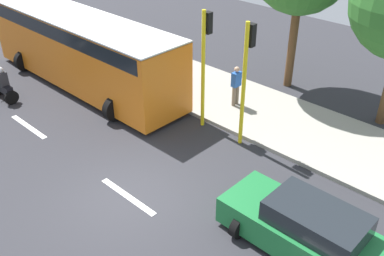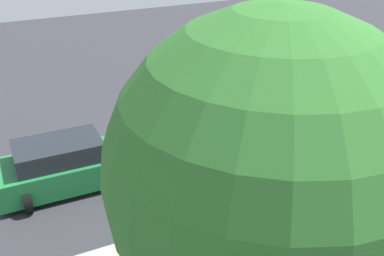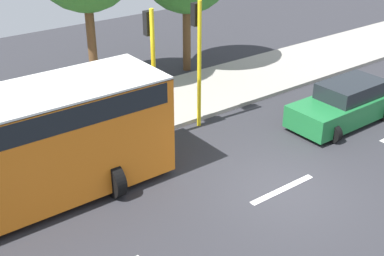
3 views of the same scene
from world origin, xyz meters
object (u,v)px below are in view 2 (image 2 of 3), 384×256
(car_green, at_px, (70,165))
(traffic_light_corner, at_px, (317,96))
(traffic_light_midblock, at_px, (258,108))
(street_tree_center, at_px, (268,172))
(car_black, at_px, (371,57))
(pedestrian_near_signal, at_px, (354,191))

(car_green, relative_size, traffic_light_corner, 0.96)
(traffic_light_corner, xyz_separation_m, traffic_light_midblock, (0.00, -1.85, 0.00))
(traffic_light_corner, bearing_deg, traffic_light_midblock, -90.00)
(traffic_light_midblock, bearing_deg, street_tree_center, -32.57)
(car_black, xyz_separation_m, car_green, (3.80, -15.36, -0.00))
(car_green, distance_m, traffic_light_midblock, 5.76)
(car_green, height_order, street_tree_center, street_tree_center)
(car_green, relative_size, traffic_light_midblock, 0.96)
(car_black, relative_size, car_green, 0.96)
(car_green, height_order, traffic_light_corner, traffic_light_corner)
(pedestrian_near_signal, bearing_deg, traffic_light_midblock, -135.84)
(pedestrian_near_signal, bearing_deg, traffic_light_corner, 178.27)
(car_green, bearing_deg, street_tree_center, 9.05)
(traffic_light_midblock, xyz_separation_m, street_tree_center, (4.85, -3.10, 1.74))
(car_green, distance_m, traffic_light_corner, 7.26)
(street_tree_center, bearing_deg, traffic_light_corner, 134.43)
(car_black, bearing_deg, street_tree_center, -50.31)
(street_tree_center, bearing_deg, pedestrian_near_signal, 121.54)
(traffic_light_corner, distance_m, traffic_light_midblock, 1.85)
(traffic_light_midblock, bearing_deg, car_green, -124.99)
(traffic_light_corner, relative_size, traffic_light_midblock, 1.00)
(traffic_light_midblock, height_order, street_tree_center, street_tree_center)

